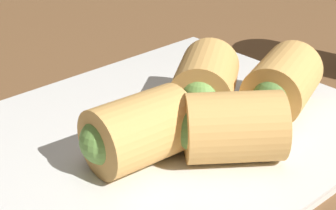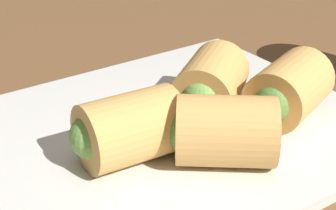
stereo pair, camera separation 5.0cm
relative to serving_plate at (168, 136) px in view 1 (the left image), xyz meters
The scene contains 6 objects.
table_surface 2.83cm from the serving_plate, 98.48° to the right, with size 180.00×140.00×2.00cm.
serving_plate is the anchor object (origin of this frame).
roll_front_left 6.34cm from the serving_plate, 160.41° to the right, with size 7.79×5.43×4.96cm.
roll_front_right 9.98cm from the serving_plate, 26.25° to the right, with size 8.12×7.02×4.96cm.
roll_back_left 5.27cm from the serving_plate, ahead, with size 8.39×8.00×4.96cm.
roll_back_right 6.80cm from the serving_plate, 88.74° to the right, with size 8.38×8.06×4.96cm.
Camera 1 is at (-25.36, -25.94, 25.06)cm, focal length 60.00 mm.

